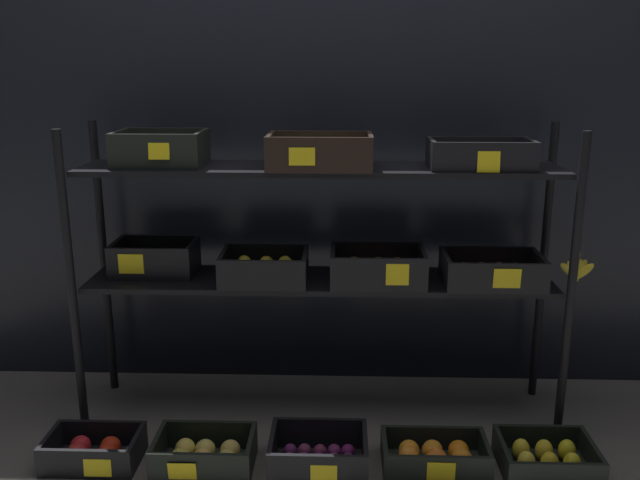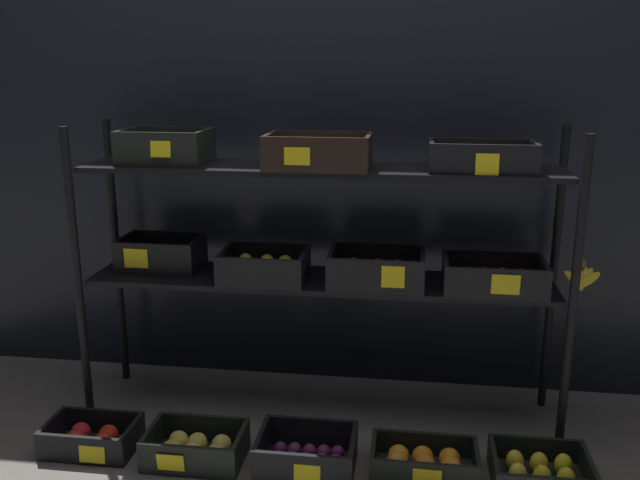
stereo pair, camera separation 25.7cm
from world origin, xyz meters
The scene contains 8 objects.
ground_plane centered at (0.00, 0.00, 0.00)m, with size 10.00×10.00×0.00m, color #605B56.
storefront_wall centered at (0.00, 0.37, 1.02)m, with size 4.21×0.12×2.04m, color black.
display_rack centered at (0.02, -0.02, 0.78)m, with size 1.94×0.38×1.16m.
crate_ground_apple_red centered at (-0.79, -0.39, 0.04)m, with size 0.33×0.21×0.11m.
crate_ground_apple_gold centered at (-0.39, -0.41, 0.05)m, with size 0.34×0.23×0.12m.
crate_ground_plum centered at (0.01, -0.41, 0.04)m, with size 0.34×0.26×0.13m.
crate_ground_orange centered at (0.41, -0.38, 0.04)m, with size 0.37×0.21×0.10m.
crate_ground_lemon centered at (0.80, -0.39, 0.04)m, with size 0.33×0.26×0.10m.
Camera 1 is at (0.08, -2.49, 1.38)m, focal length 37.98 mm.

